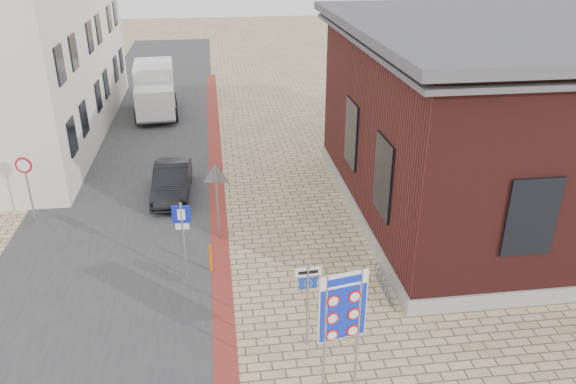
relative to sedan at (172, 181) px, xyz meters
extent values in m
plane|color=tan|center=(3.71, -9.56, -0.63)|extent=(120.00, 120.00, 0.00)
cube|color=#38383A|center=(-1.79, 5.44, -0.62)|extent=(7.00, 60.00, 0.02)
cube|color=maroon|center=(1.71, 0.44, -0.62)|extent=(0.60, 40.00, 0.02)
cube|color=gray|center=(12.71, -2.56, -0.38)|extent=(12.15, 12.15, 0.50)
cube|color=#471917|center=(12.71, -2.56, 2.87)|extent=(12.00, 12.00, 6.00)
cube|color=#4E4E53|center=(12.71, -2.56, 6.02)|extent=(13.00, 13.00, 0.30)
cube|color=#4E4E53|center=(12.71, -2.56, 5.62)|extent=(12.70, 12.70, 0.15)
cube|color=black|center=(6.69, -5.56, 2.17)|extent=(0.12, 1.60, 2.40)
cube|color=black|center=(6.69, -1.56, 2.17)|extent=(0.12, 1.60, 2.40)
cube|color=black|center=(9.71, -8.58, 2.17)|extent=(1.40, 0.12, 2.20)
cube|color=black|center=(-3.77, 1.24, 1.57)|extent=(0.10, 1.10, 1.40)
cube|color=black|center=(-3.77, 3.64, 1.57)|extent=(0.10, 1.10, 1.40)
cube|color=black|center=(-3.77, 1.24, 4.37)|extent=(0.10, 1.10, 1.40)
cube|color=black|center=(-3.77, 3.64, 4.37)|extent=(0.10, 1.10, 1.40)
cube|color=silver|center=(-7.29, 8.44, 3.77)|extent=(7.00, 6.00, 8.80)
cube|color=black|center=(-3.77, 7.24, 1.57)|extent=(0.10, 1.10, 1.40)
cube|color=black|center=(-3.77, 9.64, 1.57)|extent=(0.10, 1.10, 1.40)
cube|color=black|center=(-3.77, 7.24, 4.37)|extent=(0.10, 1.10, 1.40)
cube|color=black|center=(-3.77, 9.64, 4.37)|extent=(0.10, 1.10, 1.40)
cube|color=silver|center=(-7.29, 14.44, 3.37)|extent=(7.00, 6.00, 8.00)
cube|color=black|center=(-3.77, 13.24, 1.57)|extent=(0.10, 1.10, 1.40)
cube|color=black|center=(-3.77, 15.64, 1.57)|extent=(0.10, 1.10, 1.40)
cube|color=black|center=(-3.77, 13.24, 4.37)|extent=(0.10, 1.10, 1.40)
cube|color=black|center=(-3.77, 15.64, 4.37)|extent=(0.10, 1.10, 1.40)
torus|color=slate|center=(6.36, -7.96, -0.35)|extent=(0.04, 0.60, 0.60)
torus|color=slate|center=(6.36, -7.66, -0.35)|extent=(0.04, 0.60, 0.60)
torus|color=slate|center=(6.36, -7.36, -0.35)|extent=(0.04, 0.60, 0.60)
torus|color=slate|center=(6.36, -7.06, -0.35)|extent=(0.04, 0.60, 0.60)
torus|color=slate|center=(6.36, -6.76, -0.35)|extent=(0.04, 0.60, 0.60)
cube|color=slate|center=(6.36, -7.36, -0.61)|extent=(0.08, 1.60, 0.04)
imported|color=black|center=(0.00, 0.00, 0.00)|extent=(1.45, 3.88, 1.27)
cube|color=slate|center=(-1.43, 11.06, -0.20)|extent=(2.37, 5.33, 0.24)
cube|color=white|center=(-1.30, 9.23, 0.57)|extent=(2.13, 1.77, 1.54)
cube|color=black|center=(-1.25, 8.51, 0.86)|extent=(1.83, 0.20, 0.77)
cube|color=white|center=(-1.49, 11.93, 1.05)|extent=(2.35, 3.60, 2.12)
cylinder|color=black|center=(-2.33, 9.45, -0.25)|extent=(0.29, 0.79, 0.77)
cylinder|color=black|center=(-0.31, 9.59, -0.25)|extent=(0.29, 0.79, 0.77)
cylinder|color=black|center=(-2.54, 12.53, -0.25)|extent=(0.29, 0.79, 0.77)
cylinder|color=black|center=(-0.52, 12.67, -0.25)|extent=(0.29, 0.79, 0.77)
cylinder|color=gray|center=(3.84, -11.13, 0.96)|extent=(0.07, 0.07, 3.19)
cylinder|color=gray|center=(4.59, -10.99, 0.96)|extent=(0.07, 0.07, 3.19)
cube|color=white|center=(4.21, -11.06, 1.73)|extent=(1.08, 0.26, 1.64)
cube|color=#0F26BC|center=(4.21, -11.06, 1.73)|extent=(1.04, 0.25, 1.60)
cube|color=white|center=(4.21, -11.06, 2.39)|extent=(1.04, 0.26, 0.31)
cylinder|color=gray|center=(3.77, -9.36, 0.58)|extent=(0.07, 0.07, 2.43)
cube|color=white|center=(3.77, -9.36, 1.53)|extent=(0.66, 0.08, 0.23)
cube|color=#0F38B7|center=(3.77, -9.36, 1.22)|extent=(0.45, 0.06, 0.30)
cylinder|color=gray|center=(0.68, -5.86, 0.60)|extent=(0.07, 0.07, 2.47)
cube|color=#0E1EB1|center=(0.68, -5.86, 1.49)|extent=(0.54, 0.08, 0.54)
cube|color=white|center=(0.68, -5.86, 1.09)|extent=(0.40, 0.07, 0.18)
cylinder|color=gray|center=(1.71, -3.56, 0.68)|extent=(0.07, 0.07, 2.62)
cylinder|color=gray|center=(-4.79, -1.56, 0.61)|extent=(0.07, 0.07, 2.48)
cylinder|color=red|center=(-4.79, -1.56, 1.57)|extent=(0.59, 0.10, 0.59)
cylinder|color=#D7610B|center=(1.42, -5.67, -0.17)|extent=(0.09, 0.09, 0.93)
camera|label=1|loc=(1.78, -20.40, 8.84)|focal=35.00mm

